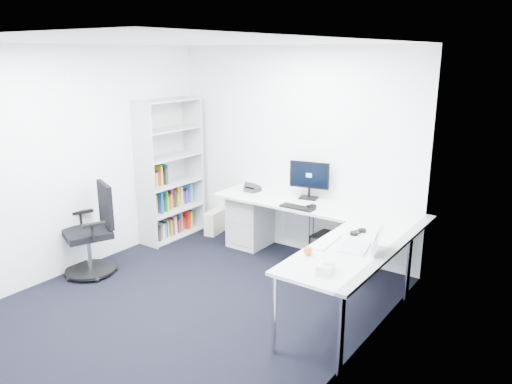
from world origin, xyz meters
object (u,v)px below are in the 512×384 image
Objects in this scene: task_chair at (87,231)px; monitor at (309,180)px; l_desk at (300,243)px; laptop at (355,235)px; bookshelf at (170,170)px.

monitor is (1.89, 2.00, 0.49)m from task_chair.
laptop is at bearing -34.51° from l_desk.
task_chair is at bearing -176.85° from laptop.
bookshelf reaches higher than monitor.
bookshelf is at bearing -177.60° from monitor.
task_chair reaches higher than laptop.
bookshelf is 5.50× the size of laptop.
l_desk is 0.86m from monitor.
task_chair is at bearing -144.63° from monitor.
laptop is (3.17, -0.73, -0.08)m from bookshelf.
monitor is at bearing 110.17° from l_desk.
monitor is at bearing 13.72° from bookshelf.
laptop is at bearing -13.03° from bookshelf.
monitor reaches higher than laptop.
bookshelf is 3.25m from laptop.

